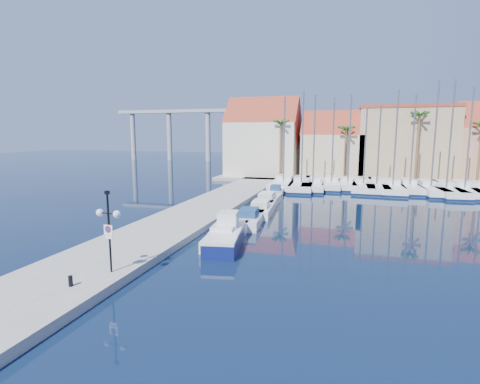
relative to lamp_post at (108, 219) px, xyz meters
name	(u,v)px	position (x,y,z in m)	size (l,w,h in m)	color
ground	(247,286)	(7.00, 1.42, -3.34)	(260.00, 260.00, 0.00)	black
quay_west	(192,215)	(-2.00, 14.92, -3.09)	(6.00, 77.00, 0.50)	gray
shore_north	(382,179)	(17.00, 49.42, -3.09)	(54.00, 16.00, 0.50)	gray
lamp_post	(108,219)	(0.00, 0.00, 0.00)	(1.47, 0.48, 4.33)	black
bollard	(71,281)	(-0.71, -2.15, -2.58)	(0.20, 0.20, 0.51)	black
fishing_boat	(226,235)	(3.76, 7.69, -2.62)	(3.05, 6.46, 2.17)	#0E1755
motorboat_west_0	(227,234)	(3.46, 8.71, -2.83)	(2.82, 6.95, 1.40)	white
motorboat_west_1	(250,218)	(3.66, 14.40, -2.83)	(2.73, 6.69, 1.40)	white
motorboat_west_2	(261,209)	(3.74, 18.53, -2.83)	(2.63, 6.70, 1.40)	white
motorboat_west_3	(268,200)	(3.29, 23.60, -2.83)	(2.24, 6.77, 1.40)	white
motorboat_west_4	(276,192)	(3.04, 29.35, -2.83)	(2.21, 5.42, 1.40)	white
sailboat_0	(284,183)	(2.71, 37.23, -2.78)	(3.68, 12.18, 12.72)	white
sailboat_1	(302,185)	(5.33, 36.53, -2.77)	(3.89, 12.15, 13.29)	white
sailboat_2	(313,185)	(6.85, 37.03, -2.77)	(3.75, 11.33, 12.88)	white
sailboat_3	(331,184)	(9.34, 38.16, -2.74)	(2.86, 9.43, 12.58)	white
sailboat_4	(347,184)	(11.52, 38.26, -2.71)	(2.80, 8.36, 12.82)	white
sailboat_5	(363,186)	(13.64, 37.62, -2.79)	(3.26, 11.29, 11.06)	white
sailboat_6	(376,187)	(15.31, 37.53, -2.78)	(3.15, 11.20, 11.46)	white
sailboat_7	(392,187)	(17.32, 37.14, -2.76)	(2.99, 10.81, 13.25)	white
sailboat_8	(409,187)	(19.47, 37.96, -2.75)	(3.09, 9.84, 12.72)	white
sailboat_9	(429,189)	(21.83, 37.14, -2.75)	(3.67, 10.90, 14.15)	white
sailboat_10	(444,190)	(23.49, 36.69, -2.76)	(3.95, 11.64, 14.21)	white
sailboat_11	(463,190)	(25.78, 37.22, -2.76)	(3.45, 11.31, 13.28)	white
sailboat_12	(480,191)	(27.63, 37.09, -2.75)	(3.36, 10.48, 13.05)	white
building_0	(263,140)	(-3.00, 48.42, 3.18)	(12.30, 9.00, 13.50)	beige
building_1	(333,148)	(9.00, 48.42, 1.96)	(10.30, 8.00, 11.00)	#C6B48C
building_2	(404,143)	(20.00, 49.42, 2.92)	(14.20, 10.20, 11.50)	tan
palm_0	(281,125)	(1.00, 43.42, 5.74)	(2.60, 2.60, 10.15)	brown
palm_1	(346,131)	(11.00, 43.42, 4.80)	(2.60, 2.60, 9.15)	brown
palm_2	(419,117)	(21.00, 43.42, 6.68)	(2.60, 2.60, 11.15)	brown
viaduct	(191,124)	(-32.07, 83.42, 6.91)	(48.00, 2.20, 14.45)	#9E9E99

